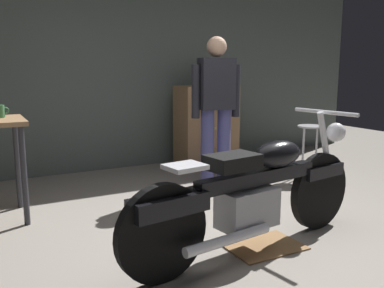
{
  "coord_description": "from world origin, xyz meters",
  "views": [
    {
      "loc": [
        -1.77,
        -2.61,
        1.33
      ],
      "look_at": [
        -0.0,
        0.7,
        0.65
      ],
      "focal_mm": 39.22,
      "sensor_mm": 36.0,
      "label": 1
    }
  ],
  "objects_px": {
    "person_standing": "(216,105)",
    "shop_stool": "(310,137)",
    "wooden_dresser": "(206,126)",
    "motorcycle": "(255,192)",
    "mug_green_speckled": "(1,111)"
  },
  "relations": [
    {
      "from": "motorcycle",
      "to": "shop_stool",
      "type": "xyz_separation_m",
      "value": [
        1.89,
        1.42,
        0.05
      ]
    },
    {
      "from": "mug_green_speckled",
      "to": "motorcycle",
      "type": "bearing_deg",
      "value": -47.51
    },
    {
      "from": "person_standing",
      "to": "shop_stool",
      "type": "distance_m",
      "value": 1.33
    },
    {
      "from": "person_standing",
      "to": "wooden_dresser",
      "type": "height_order",
      "value": "person_standing"
    },
    {
      "from": "person_standing",
      "to": "mug_green_speckled",
      "type": "xyz_separation_m",
      "value": [
        -2.18,
        0.07,
        0.03
      ]
    },
    {
      "from": "shop_stool",
      "to": "motorcycle",
      "type": "bearing_deg",
      "value": -143.04
    },
    {
      "from": "shop_stool",
      "to": "person_standing",
      "type": "bearing_deg",
      "value": 171.4
    },
    {
      "from": "person_standing",
      "to": "shop_stool",
      "type": "relative_size",
      "value": 2.61
    },
    {
      "from": "shop_stool",
      "to": "wooden_dresser",
      "type": "relative_size",
      "value": 0.58
    },
    {
      "from": "person_standing",
      "to": "mug_green_speckled",
      "type": "height_order",
      "value": "person_standing"
    },
    {
      "from": "shop_stool",
      "to": "mug_green_speckled",
      "type": "xyz_separation_m",
      "value": [
        -3.42,
        0.25,
        0.46
      ]
    },
    {
      "from": "motorcycle",
      "to": "mug_green_speckled",
      "type": "relative_size",
      "value": 19.45
    },
    {
      "from": "wooden_dresser",
      "to": "shop_stool",
      "type": "bearing_deg",
      "value": -53.77
    },
    {
      "from": "motorcycle",
      "to": "wooden_dresser",
      "type": "distance_m",
      "value": 2.76
    },
    {
      "from": "shop_stool",
      "to": "mug_green_speckled",
      "type": "distance_m",
      "value": 3.46
    }
  ]
}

